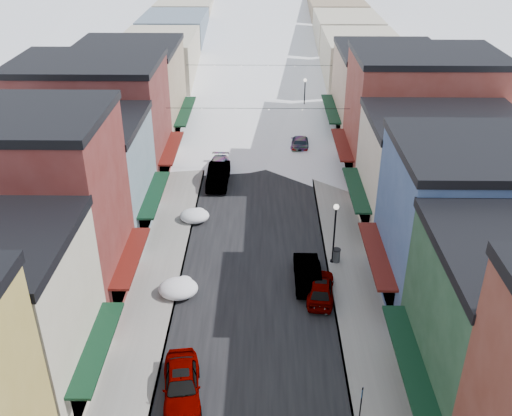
{
  "coord_description": "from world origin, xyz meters",
  "views": [
    {
      "loc": [
        0.52,
        -8.79,
        22.58
      ],
      "look_at": [
        0.0,
        28.97,
        2.09
      ],
      "focal_mm": 40.0,
      "sensor_mm": 36.0,
      "label": 1
    }
  ],
  "objects_px": {
    "streetlamp_near": "(335,226)",
    "car_silver_sedan": "(182,384)",
    "trash_can": "(336,255)",
    "car_dark_hatch": "(218,175)",
    "car_green_sedan": "(307,272)"
  },
  "relations": [
    {
      "from": "streetlamp_near",
      "to": "car_silver_sedan",
      "type": "bearing_deg",
      "value": -126.18
    },
    {
      "from": "streetlamp_near",
      "to": "trash_can",
      "type": "bearing_deg",
      "value": 8.18
    },
    {
      "from": "car_dark_hatch",
      "to": "car_green_sedan",
      "type": "distance_m",
      "value": 16.43
    },
    {
      "from": "car_silver_sedan",
      "to": "trash_can",
      "type": "height_order",
      "value": "car_silver_sedan"
    },
    {
      "from": "car_dark_hatch",
      "to": "trash_can",
      "type": "height_order",
      "value": "car_dark_hatch"
    },
    {
      "from": "car_silver_sedan",
      "to": "car_green_sedan",
      "type": "xyz_separation_m",
      "value": [
        7.07,
        10.05,
        -0.02
      ]
    },
    {
      "from": "streetlamp_near",
      "to": "car_green_sedan",
      "type": "bearing_deg",
      "value": -130.48
    },
    {
      "from": "car_silver_sedan",
      "to": "car_green_sedan",
      "type": "bearing_deg",
      "value": 46.91
    },
    {
      "from": "car_dark_hatch",
      "to": "streetlamp_near",
      "type": "xyz_separation_m",
      "value": [
        8.92,
        -12.61,
        2.18
      ]
    },
    {
      "from": "car_silver_sedan",
      "to": "car_green_sedan",
      "type": "relative_size",
      "value": 0.99
    },
    {
      "from": "car_green_sedan",
      "to": "trash_can",
      "type": "bearing_deg",
      "value": -133.84
    },
    {
      "from": "car_dark_hatch",
      "to": "trash_can",
      "type": "relative_size",
      "value": 5.15
    },
    {
      "from": "car_silver_sedan",
      "to": "streetlamp_near",
      "type": "relative_size",
      "value": 1.03
    },
    {
      "from": "car_dark_hatch",
      "to": "streetlamp_near",
      "type": "relative_size",
      "value": 1.13
    },
    {
      "from": "car_silver_sedan",
      "to": "car_dark_hatch",
      "type": "xyz_separation_m",
      "value": [
        0.07,
        24.91,
        0.05
      ]
    }
  ]
}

